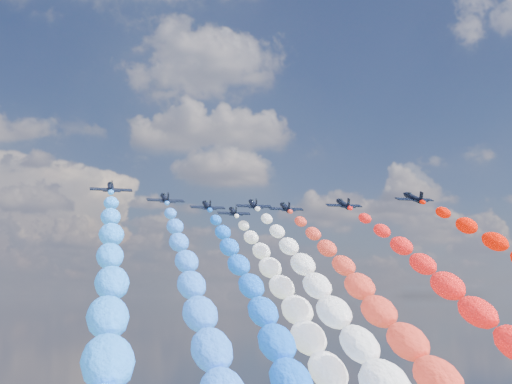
{
  "coord_description": "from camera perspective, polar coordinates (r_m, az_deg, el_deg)",
  "views": [
    {
      "loc": [
        -34.25,
        -151.9,
        84.45
      ],
      "look_at": [
        0.0,
        4.0,
        108.68
      ],
      "focal_mm": 48.26,
      "sensor_mm": 36.0,
      "label": 1
    }
  ],
  "objects": [
    {
      "name": "jet_4",
      "position": [
        183.27,
        -1.88,
        -1.66
      ],
      "size": [
        8.77,
        11.84,
        6.17
      ],
      "primitive_type": null,
      "rotation": [
        0.33,
        0.0,
        -0.02
      ],
      "color": "black"
    },
    {
      "name": "jet_0",
      "position": [
        145.58,
        -11.93,
        0.34
      ],
      "size": [
        9.03,
        12.03,
        6.17
      ],
      "primitive_type": null,
      "rotation": [
        0.33,
        0.0,
        0.04
      ],
      "color": "black"
    },
    {
      "name": "jet_6",
      "position": [
        168.72,
        7.25,
        -0.99
      ],
      "size": [
        8.99,
        12.0,
        6.17
      ],
      "primitive_type": null,
      "rotation": [
        0.33,
        0.0,
        -0.04
      ],
      "color": "black"
    },
    {
      "name": "trail_1",
      "position": [
        93.88,
        -4.37,
        -12.7
      ],
      "size": [
        7.07,
        127.73,
        61.73
      ],
      "primitive_type": null,
      "color": "blue"
    },
    {
      "name": "jet_7",
      "position": [
        160.93,
        12.91,
        -0.47
      ],
      "size": [
        8.68,
        11.78,
        6.17
      ],
      "primitive_type": null,
      "rotation": [
        0.33,
        0.0,
        -0.01
      ],
      "color": "black"
    },
    {
      "name": "trail_0",
      "position": [
        79.22,
        -12.1,
        -13.3
      ],
      "size": [
        7.07,
        127.73,
        61.73
      ],
      "primitive_type": null,
      "color": "#237CFF"
    },
    {
      "name": "jet_5",
      "position": [
        174.1,
        2.46,
        -1.29
      ],
      "size": [
        9.02,
        12.02,
        6.17
      ],
      "primitive_type": null,
      "rotation": [
        0.33,
        0.0,
        -0.04
      ],
      "color": "black"
    },
    {
      "name": "jet_3",
      "position": [
        168.46,
        -0.22,
        -1.05
      ],
      "size": [
        9.08,
        12.07,
        6.17
      ],
      "primitive_type": null,
      "rotation": [
        0.33,
        0.0,
        -0.04
      ],
      "color": "black"
    },
    {
      "name": "trail_3",
      "position": [
        104.63,
        7.47,
        -12.23
      ],
      "size": [
        7.07,
        127.73,
        61.73
      ],
      "primitive_type": null,
      "color": "silver"
    },
    {
      "name": "trail_6",
      "position": [
        108.56,
        19.35,
        -11.7
      ],
      "size": [
        7.07,
        127.73,
        61.73
      ],
      "primitive_type": null,
      "color": "red"
    },
    {
      "name": "jet_2",
      "position": [
        171.31,
        -4.07,
        -1.15
      ],
      "size": [
        8.98,
        12.0,
        6.17
      ],
      "primitive_type": null,
      "rotation": [
        0.33,
        0.0,
        0.03
      ],
      "color": "black"
    },
    {
      "name": "trail_2",
      "position": [
        106.23,
        0.98,
        -12.25
      ],
      "size": [
        7.07,
        127.73,
        61.73
      ],
      "primitive_type": null,
      "color": "blue"
    },
    {
      "name": "jet_1",
      "position": [
        159.75,
        -7.52,
        -0.56
      ],
      "size": [
        9.37,
        12.27,
        6.17
      ],
      "primitive_type": null,
      "rotation": [
        0.33,
        0.0,
        0.07
      ],
      "color": "black"
    },
    {
      "name": "trail_5",
      "position": [
        111.36,
        11.32,
        -11.92
      ],
      "size": [
        7.07,
        127.73,
        61.73
      ],
      "primitive_type": null,
      "color": "red"
    },
    {
      "name": "trail_4",
      "position": [
        118.84,
        3.9,
        -11.85
      ],
      "size": [
        7.07,
        127.73,
        61.73
      ],
      "primitive_type": null,
      "color": "white"
    }
  ]
}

